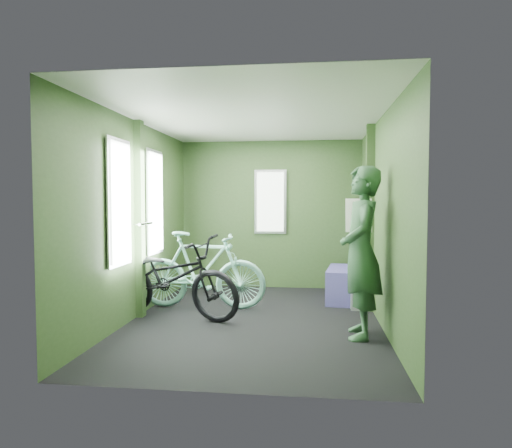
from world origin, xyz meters
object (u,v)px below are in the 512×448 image
at_px(passenger, 361,252).
at_px(bench_seat, 348,280).
at_px(waste_box, 360,276).
at_px(bicycle_black, 171,317).
at_px(bicycle_mint, 201,309).

xyz_separation_m(passenger, bench_seat, (0.02, 1.67, -0.58)).
xyz_separation_m(passenger, waste_box, (0.13, 1.26, -0.45)).
relative_size(waste_box, bench_seat, 0.87).
relative_size(bicycle_black, waste_box, 2.19).
relative_size(passenger, waste_box, 2.07).
bearing_deg(passenger, waste_box, 174.90).
relative_size(bicycle_mint, bench_seat, 1.73).
bearing_deg(waste_box, bicycle_black, -161.86).
bearing_deg(bench_seat, bicycle_black, -144.68).
distance_m(bicycle_mint, waste_box, 2.06).
bearing_deg(bench_seat, passenger, -83.47).
distance_m(passenger, waste_box, 1.34).
xyz_separation_m(bicycle_black, passenger, (2.13, -0.52, 0.86)).
xyz_separation_m(bicycle_mint, bench_seat, (1.89, 0.70, 0.28)).
height_order(passenger, waste_box, passenger).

